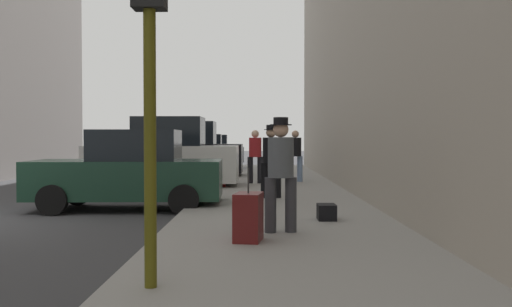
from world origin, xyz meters
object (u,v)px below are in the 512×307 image
(parked_silver_sedan, at_px, (208,151))
(pedestrian_with_beanie, at_px, (281,169))
(traffic_light, at_px, (150,19))
(pedestrian_in_red_jacket, at_px, (255,154))
(pedestrian_in_jeans, at_px, (295,153))
(rolling_suitcase, at_px, (248,217))
(parked_white_van, at_px, (164,157))
(fire_hydrant, at_px, (222,175))
(pedestrian_with_fedora, at_px, (271,157))
(parked_dark_green_sedan, at_px, (129,172))
(parked_blue_sedan, at_px, (198,154))
(parked_black_suv, at_px, (185,153))
(duffel_bag, at_px, (327,212))

(parked_silver_sedan, height_order, pedestrian_with_beanie, pedestrian_with_beanie)
(traffic_light, relative_size, pedestrian_in_red_jacket, 2.11)
(pedestrian_in_jeans, height_order, rolling_suitcase, pedestrian_in_jeans)
(parked_white_van, relative_size, parked_silver_sedan, 1.08)
(fire_hydrant, bearing_deg, pedestrian_with_fedora, -66.11)
(parked_dark_green_sedan, relative_size, pedestrian_in_jeans, 2.48)
(pedestrian_with_beanie, relative_size, pedestrian_with_fedora, 1.00)
(fire_hydrant, relative_size, pedestrian_with_fedora, 0.40)
(parked_blue_sedan, height_order, pedestrian_in_red_jacket, pedestrian_in_red_jacket)
(pedestrian_with_beanie, bearing_deg, parked_blue_sedan, 99.93)
(parked_black_suv, relative_size, traffic_light, 1.28)
(fire_hydrant, xyz_separation_m, traffic_light, (0.05, -11.50, 2.26))
(pedestrian_in_red_jacket, xyz_separation_m, duffel_bag, (1.33, -8.24, -0.81))
(parked_black_suv, distance_m, parked_blue_sedan, 5.11)
(parked_blue_sedan, distance_m, pedestrian_in_jeans, 9.28)
(traffic_light, distance_m, pedestrian_with_beanie, 3.89)
(parked_black_suv, distance_m, pedestrian_with_beanie, 13.84)
(parked_dark_green_sedan, xyz_separation_m, parked_blue_sedan, (-0.00, 14.60, 0.00))
(parked_blue_sedan, relative_size, duffel_bag, 9.65)
(parked_silver_sedan, relative_size, pedestrian_with_beanie, 2.40)
(parked_silver_sedan, height_order, traffic_light, traffic_light)
(pedestrian_in_jeans, bearing_deg, parked_blue_sedan, 116.41)
(parked_dark_green_sedan, distance_m, parked_silver_sedan, 19.57)
(parked_dark_green_sedan, height_order, pedestrian_in_red_jacket, pedestrian_in_red_jacket)
(pedestrian_with_beanie, distance_m, pedestrian_with_fedora, 5.10)
(fire_hydrant, relative_size, pedestrian_in_jeans, 0.41)
(parked_dark_green_sedan, bearing_deg, pedestrian_with_fedora, 19.63)
(fire_hydrant, xyz_separation_m, pedestrian_with_fedora, (1.40, -3.16, 0.64))
(parked_blue_sedan, bearing_deg, parked_silver_sedan, 90.00)
(duffel_bag, bearing_deg, traffic_light, -116.28)
(pedestrian_with_beanie, bearing_deg, parked_black_suv, 103.57)
(duffel_bag, bearing_deg, parked_dark_green_sedan, 147.55)
(parked_white_van, distance_m, parked_silver_sedan, 14.82)
(pedestrian_with_beanie, bearing_deg, traffic_light, -113.25)
(parked_black_suv, bearing_deg, parked_dark_green_sedan, -90.00)
(pedestrian_with_fedora, relative_size, pedestrian_in_red_jacket, 1.04)
(traffic_light, distance_m, duffel_bag, 5.67)
(parked_dark_green_sedan, distance_m, parked_blue_sedan, 14.60)
(parked_silver_sedan, bearing_deg, parked_blue_sedan, -90.00)
(parked_white_van, bearing_deg, duffel_bag, -60.80)
(parked_blue_sedan, relative_size, fire_hydrant, 6.03)
(parked_black_suv, xyz_separation_m, duffel_bag, (4.12, -12.12, -0.74))
(pedestrian_in_red_jacket, bearing_deg, parked_silver_sedan, 101.32)
(parked_white_van, distance_m, pedestrian_in_red_jacket, 2.93)
(traffic_light, xyz_separation_m, pedestrian_in_red_jacket, (0.94, 12.82, -1.65))
(parked_silver_sedan, distance_m, fire_hydrant, 15.37)
(parked_white_van, height_order, pedestrian_in_red_jacket, parked_white_van)
(parked_silver_sedan, xyz_separation_m, pedestrian_in_jeans, (4.13, -13.27, 0.26))
(parked_silver_sedan, relative_size, pedestrian_in_jeans, 2.49)
(parked_white_van, distance_m, pedestrian_with_beanie, 9.29)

